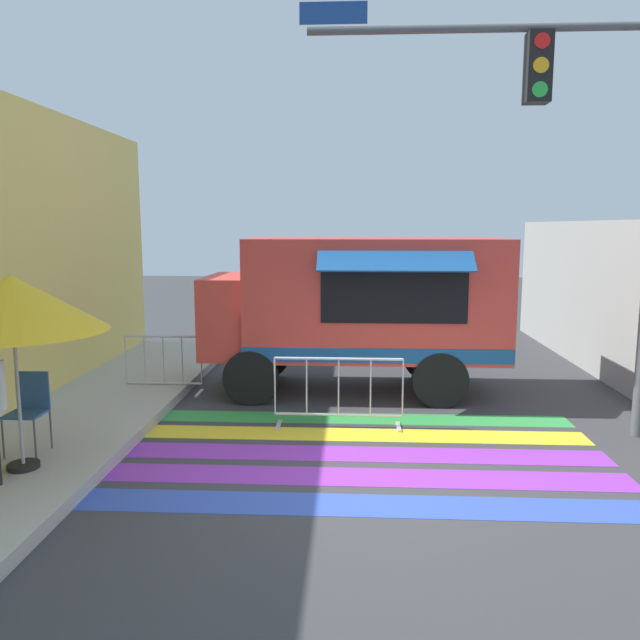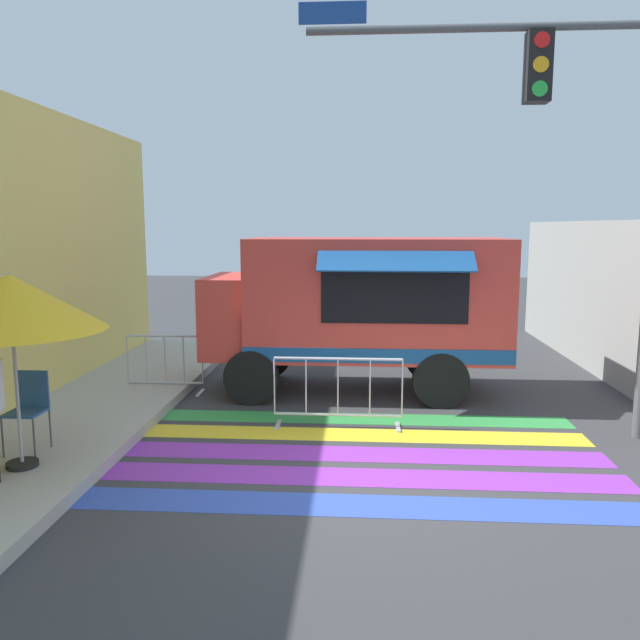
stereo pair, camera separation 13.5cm
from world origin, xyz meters
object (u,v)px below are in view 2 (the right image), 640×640
at_px(traffic_signal_pole, 583,142).
at_px(patio_umbrella, 10,303).
at_px(folding_chair, 29,403).
at_px(food_truck, 354,302).
at_px(barricade_side, 165,366).
at_px(barricade_front, 338,393).

bearing_deg(traffic_signal_pole, patio_umbrella, -163.57).
distance_m(traffic_signal_pole, folding_chair, 7.91).
xyz_separation_m(food_truck, traffic_signal_pole, (3.05, -2.25, 2.44)).
xyz_separation_m(traffic_signal_pole, folding_chair, (-7.04, -1.47, -3.29)).
height_order(patio_umbrella, barricade_side, patio_umbrella).
xyz_separation_m(patio_umbrella, folding_chair, (-0.18, 0.56, -1.32)).
xyz_separation_m(food_truck, folding_chair, (-3.99, -3.72, -0.85)).
bearing_deg(barricade_side, barricade_front, -28.50).
distance_m(food_truck, folding_chair, 5.52).
bearing_deg(barricade_front, patio_umbrella, -148.74).
relative_size(folding_chair, barricade_front, 0.52).
xyz_separation_m(patio_umbrella, barricade_side, (0.47, 3.90, -1.60)).
height_order(folding_chair, barricade_side, folding_chair).
relative_size(patio_umbrella, folding_chair, 2.27).
bearing_deg(food_truck, patio_umbrella, -131.70).
relative_size(barricade_front, barricade_side, 1.38).
distance_m(food_truck, traffic_signal_pole, 4.51).
bearing_deg(barricade_front, traffic_signal_pole, -3.01).
bearing_deg(barricade_front, food_truck, 84.69).
relative_size(food_truck, patio_umbrella, 2.31).
height_order(traffic_signal_pole, barricade_side, traffic_signal_pole).
distance_m(patio_umbrella, barricade_side, 4.24).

